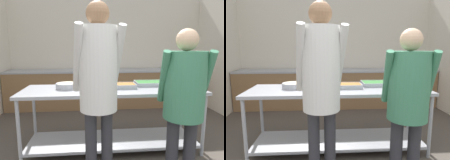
{
  "view_description": "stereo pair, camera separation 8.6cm",
  "coord_description": "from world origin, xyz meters",
  "views": [
    {
      "loc": [
        -0.38,
        -1.07,
        1.42
      ],
      "look_at": [
        -0.11,
        1.67,
        0.96
      ],
      "focal_mm": 32.0,
      "sensor_mm": 36.0,
      "label": 1
    },
    {
      "loc": [
        -0.3,
        -1.08,
        1.42
      ],
      "look_at": [
        -0.11,
        1.67,
        0.96
      ],
      "focal_mm": 32.0,
      "sensor_mm": 36.0,
      "label": 2
    }
  ],
  "objects": [
    {
      "name": "wall_rear",
      "position": [
        0.0,
        3.97,
        1.33
      ],
      "size": [
        4.79,
        0.06,
        2.65
      ],
      "color": "beige",
      "rests_on": "ground_plane"
    },
    {
      "name": "back_counter",
      "position": [
        0.0,
        3.6,
        0.44
      ],
      "size": [
        4.63,
        0.65,
        0.89
      ],
      "color": "olive",
      "rests_on": "ground_plane"
    },
    {
      "name": "serving_counter",
      "position": [
        -0.11,
        1.57,
        0.59
      ],
      "size": [
        2.39,
        0.75,
        0.86
      ],
      "color": "#9EA0A8",
      "rests_on": "ground_plane"
    },
    {
      "name": "sauce_pan",
      "position": [
        -0.73,
        1.64,
        0.9
      ],
      "size": [
        0.43,
        0.29,
        0.07
      ],
      "color": "#9EA0A8",
      "rests_on": "serving_counter"
    },
    {
      "name": "plate_stack",
      "position": [
        -0.35,
        1.6,
        0.89
      ],
      "size": [
        0.25,
        0.25,
        0.06
      ],
      "color": "white",
      "rests_on": "serving_counter"
    },
    {
      "name": "serving_tray_roast",
      "position": [
        0.01,
        1.62,
        0.89
      ],
      "size": [
        0.4,
        0.28,
        0.05
      ],
      "color": "#9EA0A8",
      "rests_on": "serving_counter"
    },
    {
      "name": "serving_tray_vegetables",
      "position": [
        0.48,
        1.75,
        0.89
      ],
      "size": [
        0.48,
        0.32,
        0.05
      ],
      "color": "#9EA0A8",
      "rests_on": "serving_counter"
    },
    {
      "name": "guest_serving_left",
      "position": [
        0.51,
        0.76,
        0.97
      ],
      "size": [
        0.52,
        0.39,
        1.59
      ],
      "color": "#2D2D33",
      "rests_on": "ground_plane"
    },
    {
      "name": "guest_serving_right",
      "position": [
        -0.33,
        0.74,
        1.13
      ],
      "size": [
        0.5,
        0.42,
        1.82
      ],
      "color": "#2D2D33",
      "rests_on": "ground_plane"
    },
    {
      "name": "water_bottle",
      "position": [
        1.56,
        3.53,
        1.02
      ],
      "size": [
        0.06,
        0.06,
        0.29
      ],
      "color": "#23602D",
      "rests_on": "back_counter"
    }
  ]
}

